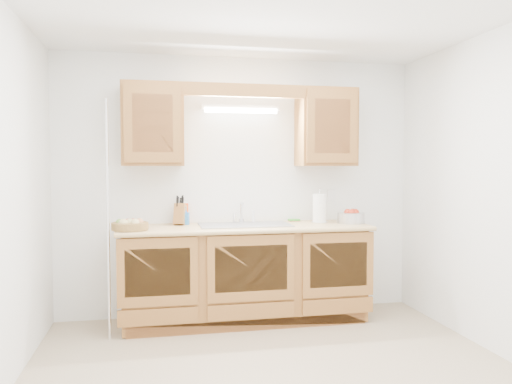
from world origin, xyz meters
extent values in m
plane|color=tan|center=(0.00, 0.00, 0.00)|extent=(3.50, 3.50, 0.00)
plane|color=white|center=(0.00, 0.00, 2.50)|extent=(3.50, 3.50, 0.00)
cube|color=white|center=(0.00, 1.50, 1.25)|extent=(3.50, 0.02, 2.50)
cube|color=white|center=(0.00, -1.50, 1.25)|extent=(3.50, 0.02, 2.50)
cube|color=white|center=(-1.75, 0.00, 1.25)|extent=(0.02, 3.00, 2.50)
cube|color=white|center=(1.75, 0.00, 1.25)|extent=(0.02, 3.00, 2.50)
cube|color=#96622C|center=(0.00, 1.20, 0.44)|extent=(2.20, 0.60, 0.86)
cube|color=tan|center=(0.00, 1.19, 0.88)|extent=(2.30, 0.63, 0.04)
cube|color=#96622C|center=(-0.83, 1.33, 1.83)|extent=(0.55, 0.33, 0.75)
cube|color=#96622C|center=(0.83, 1.33, 1.83)|extent=(0.55, 0.33, 0.75)
cube|color=#96622C|center=(0.00, 1.19, 2.14)|extent=(2.20, 0.05, 0.12)
cylinder|color=white|center=(0.00, 1.40, 1.98)|extent=(0.70, 0.05, 0.05)
cube|color=white|center=(0.00, 1.43, 2.01)|extent=(0.76, 0.06, 0.05)
cube|color=#9E9EA3|center=(0.00, 1.21, 0.90)|extent=(0.84, 0.46, 0.01)
cube|color=#9E9EA3|center=(-0.21, 1.21, 0.82)|extent=(0.39, 0.40, 0.16)
cube|color=#9E9EA3|center=(0.21, 1.21, 0.82)|extent=(0.39, 0.40, 0.16)
cylinder|color=silver|center=(0.00, 1.41, 0.92)|extent=(0.06, 0.06, 0.04)
cylinder|color=silver|center=(0.00, 1.41, 1.00)|extent=(0.02, 0.02, 0.16)
cylinder|color=silver|center=(0.00, 1.35, 1.09)|extent=(0.02, 0.12, 0.02)
cylinder|color=white|center=(0.12, 1.41, 0.96)|extent=(0.03, 0.03, 0.12)
cylinder|color=silver|center=(-1.20, 0.94, 1.00)|extent=(0.03, 0.03, 2.00)
cube|color=white|center=(0.95, 1.49, 1.15)|extent=(0.08, 0.01, 0.12)
cylinder|color=olive|center=(-1.03, 1.05, 0.93)|extent=(0.39, 0.39, 0.06)
sphere|color=#D8C67F|center=(-1.08, 1.02, 0.96)|extent=(0.08, 0.08, 0.08)
sphere|color=#D8C67F|center=(-0.99, 1.01, 0.96)|extent=(0.08, 0.08, 0.08)
sphere|color=tan|center=(-0.95, 1.09, 0.96)|extent=(0.07, 0.07, 0.07)
sphere|color=red|center=(-1.05, 1.11, 0.96)|extent=(0.07, 0.07, 0.07)
sphere|color=#72A53F|center=(-1.12, 1.08, 0.96)|extent=(0.07, 0.07, 0.07)
sphere|color=#D8C67F|center=(-1.03, 1.05, 0.96)|extent=(0.08, 0.08, 0.08)
sphere|color=red|center=(-1.00, 1.13, 0.96)|extent=(0.07, 0.07, 0.07)
cube|color=#96622C|center=(-0.59, 1.36, 1.00)|extent=(0.14, 0.18, 0.22)
cylinder|color=black|center=(-0.61, 1.34, 1.11)|extent=(0.02, 0.04, 0.08)
cylinder|color=black|center=(-0.59, 1.34, 1.12)|extent=(0.02, 0.04, 0.08)
cylinder|color=black|center=(-0.56, 1.34, 1.12)|extent=(0.02, 0.04, 0.08)
cylinder|color=black|center=(-0.61, 1.37, 1.12)|extent=(0.02, 0.04, 0.08)
cylinder|color=black|center=(-0.57, 1.37, 1.13)|extent=(0.02, 0.04, 0.08)
cylinder|color=black|center=(-0.61, 1.40, 1.13)|extent=(0.02, 0.04, 0.08)
cylinder|color=black|center=(-0.56, 1.40, 1.14)|extent=(0.02, 0.04, 0.08)
cylinder|color=#F0440D|center=(-0.54, 1.44, 1.00)|extent=(0.08, 0.08, 0.20)
cylinder|color=white|center=(-0.54, 1.44, 1.10)|extent=(0.07, 0.07, 0.01)
imported|color=blue|center=(-0.54, 1.37, 0.98)|extent=(0.09, 0.09, 0.17)
cube|color=#CC333F|center=(0.54, 1.44, 0.90)|extent=(0.11, 0.07, 0.01)
cube|color=green|center=(0.54, 1.44, 0.91)|extent=(0.11, 0.07, 0.02)
cylinder|color=silver|center=(0.74, 1.25, 0.91)|extent=(0.16, 0.16, 0.01)
cylinder|color=silver|center=(0.74, 1.25, 1.06)|extent=(0.02, 0.02, 0.32)
cylinder|color=white|center=(0.74, 1.25, 1.05)|extent=(0.14, 0.14, 0.27)
sphere|color=silver|center=(0.74, 1.25, 1.22)|extent=(0.02, 0.02, 0.02)
cylinder|color=silver|center=(1.03, 1.17, 0.95)|extent=(0.28, 0.28, 0.10)
sphere|color=red|center=(1.00, 1.17, 1.00)|extent=(0.07, 0.07, 0.07)
sphere|color=red|center=(1.06, 1.19, 1.00)|extent=(0.07, 0.07, 0.07)
sphere|color=red|center=(1.03, 1.14, 1.00)|extent=(0.07, 0.07, 0.07)
sphere|color=red|center=(1.07, 1.15, 1.00)|extent=(0.07, 0.07, 0.07)
camera|label=1|loc=(-0.81, -3.33, 1.45)|focal=35.00mm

